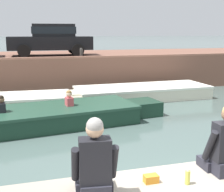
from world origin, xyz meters
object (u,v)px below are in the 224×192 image
object	(u,v)px
boat_moored_central_cream	(136,93)
mooring_bollard_mid	(81,52)
car_left_inner_black	(51,38)
bottle_drink	(188,177)
motorboat_passing	(51,116)
person_seated_left	(95,166)
boat_moored_west_cream	(4,102)

from	to	relation	value
boat_moored_central_cream	mooring_bollard_mid	size ratio (longest dim) A/B	15.26
car_left_inner_black	bottle_drink	distance (m)	12.80
car_left_inner_black	mooring_bollard_mid	bearing A→B (deg)	-56.34
motorboat_passing	person_seated_left	distance (m)	6.16
boat_moored_central_cream	person_seated_left	bearing A→B (deg)	-113.43
boat_moored_west_cream	person_seated_left	size ratio (longest dim) A/B	6.82
boat_moored_central_cream	motorboat_passing	world-z (taller)	motorboat_passing
boat_moored_west_cream	mooring_bollard_mid	size ratio (longest dim) A/B	14.79
car_left_inner_black	mooring_bollard_mid	distance (m)	2.19
boat_moored_west_cream	car_left_inner_black	bearing A→B (deg)	60.59
motorboat_passing	bottle_drink	bearing A→B (deg)	-79.40
boat_moored_central_cream	mooring_bollard_mid	distance (m)	3.24
boat_moored_west_cream	car_left_inner_black	xyz separation A→B (m)	(2.18, 3.86, 2.26)
motorboat_passing	mooring_bollard_mid	size ratio (longest dim) A/B	15.69
boat_moored_central_cream	car_left_inner_black	bearing A→B (deg)	129.64
mooring_bollard_mid	motorboat_passing	bearing A→B (deg)	-110.99
motorboat_passing	car_left_inner_black	bearing A→B (deg)	84.00
mooring_bollard_mid	bottle_drink	distance (m)	11.01
motorboat_passing	mooring_bollard_mid	xyz separation A→B (m)	(1.86, 4.85, 1.59)
motorboat_passing	car_left_inner_black	world-z (taller)	car_left_inner_black
car_left_inner_black	person_seated_left	world-z (taller)	car_left_inner_black
mooring_bollard_mid	person_seated_left	size ratio (longest dim) A/B	0.46
person_seated_left	bottle_drink	size ratio (longest dim) A/B	4.73
motorboat_passing	person_seated_left	bearing A→B (deg)	-90.34
motorboat_passing	bottle_drink	size ratio (longest dim) A/B	34.23
car_left_inner_black	person_seated_left	xyz separation A→B (m)	(-0.73, -12.67, -1.19)
mooring_bollard_mid	person_seated_left	bearing A→B (deg)	-99.85
boat_moored_west_cream	bottle_drink	distance (m)	9.26
motorboat_passing	car_left_inner_black	xyz separation A→B (m)	(0.69, 6.60, 2.20)
bottle_drink	mooring_bollard_mid	bearing A→B (deg)	86.26
car_left_inner_black	boat_moored_west_cream	bearing A→B (deg)	-119.41
motorboat_passing	mooring_bollard_mid	distance (m)	5.43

